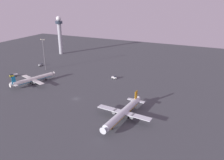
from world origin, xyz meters
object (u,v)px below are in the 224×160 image
object	(u,v)px
control_tower	(60,33)
airplane_taxiway_distant	(123,113)
apron_light_central	(44,53)
fuel_truck	(13,75)
maintenance_van	(41,65)
airplane_far_stand	(33,79)
baggage_tractor	(114,77)

from	to	relation	value
control_tower	airplane_taxiway_distant	size ratio (longest dim) A/B	1.03
control_tower	apron_light_central	size ratio (longest dim) A/B	1.51
airplane_taxiway_distant	fuel_truck	world-z (taller)	airplane_taxiway_distant
fuel_truck	apron_light_central	bearing A→B (deg)	-80.73
fuel_truck	maintenance_van	world-z (taller)	fuel_truck
airplane_far_stand	apron_light_central	xyz separation A→B (m)	(-15.25, 32.13, 12.55)
control_tower	baggage_tractor	distance (m)	108.22
airplane_far_stand	maintenance_van	xyz separation A→B (m)	(-27.24, 39.26, -2.43)
maintenance_van	control_tower	bearing A→B (deg)	119.09
airplane_taxiway_distant	baggage_tractor	size ratio (longest dim) A/B	9.41
airplane_far_stand	fuel_truck	bearing A→B (deg)	-172.72
baggage_tractor	airplane_taxiway_distant	bearing A→B (deg)	17.84
control_tower	maintenance_van	size ratio (longest dim) A/B	9.56
baggage_tractor	apron_light_central	xyz separation A→B (m)	(-67.88, -4.50, 14.98)
fuel_truck	apron_light_central	xyz separation A→B (m)	(12.09, 26.67, 14.79)
maintenance_van	baggage_tractor	size ratio (longest dim) A/B	1.02
airplane_far_stand	baggage_tractor	world-z (taller)	airplane_far_stand
control_tower	airplane_taxiway_distant	distance (m)	166.16
control_tower	fuel_truck	bearing A→B (deg)	-81.68
maintenance_van	fuel_truck	bearing A→B (deg)	-75.05
airplane_taxiway_distant	baggage_tractor	xyz separation A→B (m)	(-31.40, 57.50, -2.86)
airplane_far_stand	fuel_truck	xyz separation A→B (m)	(-27.33, 5.45, -2.24)
airplane_taxiway_distant	baggage_tractor	distance (m)	65.58
control_tower	apron_light_central	xyz separation A→B (m)	(24.21, -56.22, -8.59)
airplane_taxiway_distant	airplane_far_stand	world-z (taller)	airplane_taxiway_distant
apron_light_central	control_tower	bearing A→B (deg)	113.30
airplane_taxiway_distant	airplane_far_stand	distance (m)	86.59
airplane_taxiway_distant	baggage_tractor	bearing A→B (deg)	-56.07
airplane_taxiway_distant	airplane_far_stand	size ratio (longest dim) A/B	1.15
control_tower	baggage_tractor	size ratio (longest dim) A/B	9.72
maintenance_van	baggage_tractor	distance (m)	79.92
fuel_truck	baggage_tractor	size ratio (longest dim) A/B	1.45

